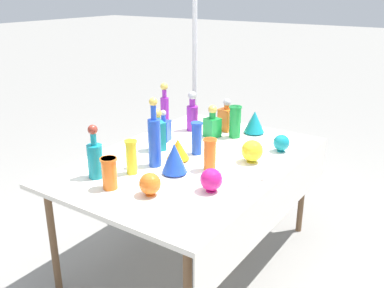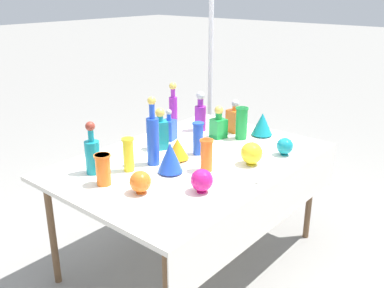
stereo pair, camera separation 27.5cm
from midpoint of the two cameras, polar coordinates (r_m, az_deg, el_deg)
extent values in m
plane|color=gray|center=(3.15, 2.58, -14.89)|extent=(40.00, 40.00, 0.00)
cube|color=white|center=(2.79, 2.82, -2.27)|extent=(1.74, 1.19, 0.03)
cube|color=white|center=(2.56, 13.57, -8.34)|extent=(1.74, 0.01, 0.30)
cylinder|color=brown|center=(3.34, 17.75, -6.45)|extent=(0.04, 0.04, 0.73)
cylinder|color=brown|center=(2.82, -15.48, -11.41)|extent=(0.04, 0.04, 0.73)
cylinder|color=brown|center=(3.78, 3.88, -2.33)|extent=(0.04, 0.04, 0.73)
cylinder|color=teal|center=(2.57, -10.14, -1.83)|extent=(0.09, 0.09, 0.20)
cylinder|color=teal|center=(2.52, -10.33, 1.09)|extent=(0.03, 0.03, 0.08)
sphere|color=maroon|center=(2.50, -10.41, 2.29)|extent=(0.06, 0.06, 0.06)
cylinder|color=blue|center=(2.64, -2.27, 0.26)|extent=(0.08, 0.08, 0.30)
cylinder|color=blue|center=(2.58, -2.33, 4.39)|extent=(0.03, 0.03, 0.10)
sphere|color=gold|center=(2.56, -2.35, 5.74)|extent=(0.05, 0.05, 0.05)
cylinder|color=purple|center=(3.32, -0.15, 4.08)|extent=(0.06, 0.06, 0.26)
cylinder|color=purple|center=(3.28, -0.15, 6.82)|extent=(0.03, 0.03, 0.07)
sphere|color=gold|center=(3.27, -0.15, 7.72)|extent=(0.06, 0.06, 0.06)
cylinder|color=purple|center=(3.30, 3.50, 3.39)|extent=(0.09, 0.09, 0.19)
cylinder|color=purple|center=(3.27, 3.55, 5.54)|extent=(0.05, 0.05, 0.06)
sphere|color=#B2B2B7|center=(3.26, 3.57, 6.42)|extent=(0.07, 0.07, 0.07)
cube|color=orange|center=(3.30, 8.11, 3.04)|extent=(0.12, 0.12, 0.17)
cylinder|color=orange|center=(3.28, 8.20, 4.76)|extent=(0.04, 0.04, 0.03)
sphere|color=#B2B2B7|center=(3.27, 8.23, 5.34)|extent=(0.06, 0.06, 0.06)
cube|color=#198C38|center=(3.16, 6.04, 2.05)|extent=(0.12, 0.12, 0.14)
cylinder|color=#198C38|center=(3.13, 6.11, 3.71)|extent=(0.05, 0.05, 0.05)
sphere|color=gold|center=(3.12, 6.13, 4.48)|extent=(0.06, 0.06, 0.06)
cube|color=teal|center=(2.92, -1.59, 1.16)|extent=(0.13, 0.13, 0.20)
cylinder|color=teal|center=(2.88, -1.61, 3.40)|extent=(0.04, 0.04, 0.04)
sphere|color=gold|center=(2.87, -1.62, 4.15)|extent=(0.06, 0.06, 0.06)
cube|color=blue|center=(3.10, -0.54, 1.86)|extent=(0.11, 0.11, 0.15)
cylinder|color=blue|center=(3.07, -0.55, 3.58)|extent=(0.03, 0.03, 0.05)
sphere|color=#B2B2B7|center=(3.06, -0.55, 4.24)|extent=(0.04, 0.04, 0.04)
cylinder|color=blue|center=(2.82, 3.60, 0.69)|extent=(0.07, 0.07, 0.22)
cylinder|color=blue|center=(2.79, 3.65, 2.71)|extent=(0.08, 0.08, 0.01)
cylinder|color=yellow|center=(2.57, -5.47, -1.49)|extent=(0.06, 0.06, 0.21)
cylinder|color=yellow|center=(2.54, -5.54, 0.57)|extent=(0.07, 0.07, 0.01)
cylinder|color=orange|center=(2.41, -8.60, -3.47)|extent=(0.08, 0.08, 0.18)
cylinder|color=orange|center=(2.38, -8.70, -1.61)|extent=(0.09, 0.09, 0.01)
cylinder|color=#198C38|center=(3.14, 9.11, 2.70)|extent=(0.08, 0.08, 0.24)
cylinder|color=#198C38|center=(3.11, 9.23, 4.67)|extent=(0.09, 0.09, 0.01)
cylinder|color=orange|center=(2.57, 5.01, -1.57)|extent=(0.07, 0.07, 0.20)
cylinder|color=orange|center=(2.54, 5.08, 0.39)|extent=(0.08, 0.08, 0.01)
cylinder|color=orange|center=(2.76, 0.92, -2.03)|extent=(0.08, 0.08, 0.01)
cone|color=orange|center=(2.73, 0.92, -0.64)|extent=(0.15, 0.15, 0.13)
cylinder|color=blue|center=(2.57, 0.17, -3.80)|extent=(0.08, 0.08, 0.01)
cone|color=blue|center=(2.53, 0.17, -1.81)|extent=(0.15, 0.15, 0.18)
cylinder|color=teal|center=(3.27, 11.66, 1.16)|extent=(0.08, 0.08, 0.01)
cone|color=teal|center=(3.24, 11.77, 2.62)|extent=(0.16, 0.16, 0.16)
cylinder|color=teal|center=(2.93, 14.84, -1.40)|extent=(0.05, 0.05, 0.01)
sphere|color=teal|center=(2.91, 14.94, -0.32)|extent=(0.11, 0.11, 0.11)
cylinder|color=#C61972|center=(2.35, 4.69, -6.36)|extent=(0.06, 0.06, 0.01)
sphere|color=#C61972|center=(2.32, 4.74, -4.90)|extent=(0.12, 0.12, 0.12)
cylinder|color=yellow|center=(2.73, 10.75, -2.68)|extent=(0.06, 0.06, 0.01)
sphere|color=yellow|center=(2.71, 10.85, -1.25)|extent=(0.14, 0.14, 0.14)
cylinder|color=orange|center=(2.33, -3.48, -6.50)|extent=(0.05, 0.05, 0.01)
sphere|color=orange|center=(2.30, -3.52, -5.10)|extent=(0.12, 0.12, 0.12)
cube|color=white|center=(2.41, 10.32, -5.50)|extent=(0.05, 0.02, 0.03)
cube|color=white|center=(2.49, 12.14, -4.69)|extent=(0.06, 0.02, 0.04)
cylinder|color=silver|center=(3.98, 4.57, 13.28)|extent=(0.04, 0.04, 2.67)
cylinder|color=#333338|center=(4.33, 4.09, -4.23)|extent=(0.18, 0.18, 0.04)
camera|label=1|loc=(0.14, -87.14, 1.05)|focal=40.00mm
camera|label=2|loc=(0.14, 92.86, -1.05)|focal=40.00mm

